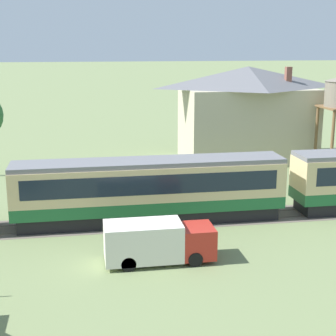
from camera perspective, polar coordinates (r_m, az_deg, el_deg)
name	(u,v)px	position (r m, az deg, el deg)	size (l,w,h in m)	color
passenger_train	(291,181)	(36.66, 13.53, -1.43)	(75.96, 2.92, 4.26)	#1E6033
railway_track	(316,212)	(38.15, 16.13, -4.69)	(147.36, 3.60, 0.04)	#665B51
station_house_grey_roof	(247,112)	(52.83, 8.73, 6.11)	(13.67, 8.61, 9.43)	#BCB293
delivery_truck_red	(157,241)	(28.28, -1.21, -8.14)	(6.01, 2.17, 2.26)	#B2281E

